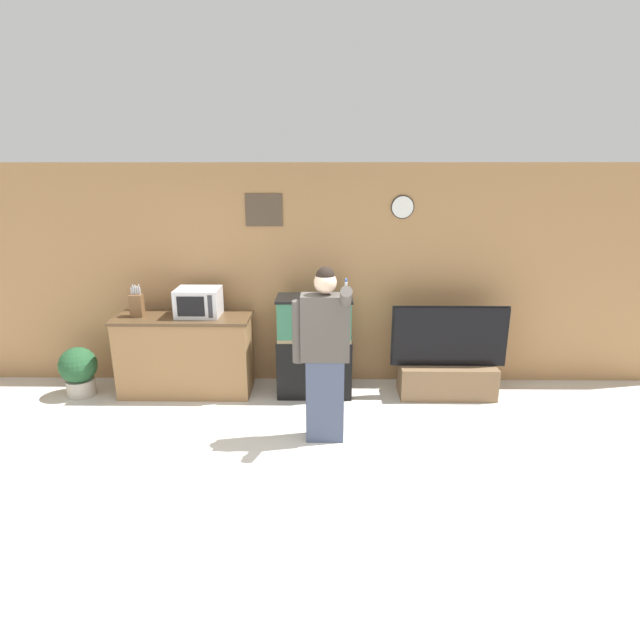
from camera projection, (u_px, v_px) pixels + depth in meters
The scene contains 9 objects.
ground_plane at pixel (279, 509), 3.86m from camera, with size 18.00×18.00×0.00m, color beige.
wall_back_paneled at pixel (297, 277), 5.93m from camera, with size 10.00×0.08×2.60m.
counter_island at pixel (186, 355), 5.77m from camera, with size 1.53×0.56×0.93m.
microwave at pixel (199, 302), 5.63m from camera, with size 0.49×0.39×0.32m.
knife_block at pixel (137, 305), 5.61m from camera, with size 0.14×0.11×0.36m.
aquarium_on_stand at pixel (315, 346), 5.71m from camera, with size 0.85×0.44×1.16m.
tv_on_stand at pixel (447, 370), 5.72m from camera, with size 1.31×0.40×1.07m.
person_standing at pixel (324, 353), 4.63m from camera, with size 0.53×0.40×1.70m.
potted_plant at pixel (79, 370), 5.73m from camera, with size 0.42×0.42×0.58m.
Camera 1 is at (0.36, -3.27, 2.52)m, focal length 28.00 mm.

